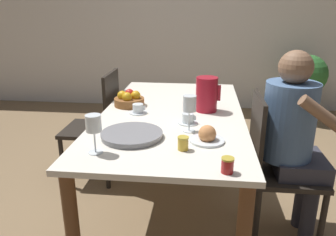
% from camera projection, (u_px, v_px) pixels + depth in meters
% --- Properties ---
extents(ground_plane, '(20.00, 20.00, 0.00)m').
position_uv_depth(ground_plane, '(172.00, 207.00, 2.41)').
color(ground_plane, '#7F6647').
extents(wall_back, '(10.00, 0.06, 2.60)m').
position_uv_depth(wall_back, '(191.00, 13.00, 4.41)').
color(wall_back, silver).
rests_on(wall_back, ground_plane).
extents(dining_table, '(0.92, 1.72, 0.73)m').
position_uv_depth(dining_table, '(172.00, 126.00, 2.20)').
color(dining_table, silver).
rests_on(dining_table, ground_plane).
extents(chair_person_side, '(0.42, 0.42, 0.91)m').
position_uv_depth(chair_person_side, '(274.00, 165.00, 2.00)').
color(chair_person_side, black).
rests_on(chair_person_side, ground_plane).
extents(chair_opposite, '(0.42, 0.42, 0.91)m').
position_uv_depth(chair_opposite, '(98.00, 124.00, 2.69)').
color(chair_opposite, black).
rests_on(chair_opposite, ground_plane).
extents(person_seated, '(0.39, 0.41, 1.18)m').
position_uv_depth(person_seated, '(294.00, 133.00, 1.92)').
color(person_seated, '#33333D').
rests_on(person_seated, ground_plane).
extents(red_pitcher, '(0.17, 0.14, 0.23)m').
position_uv_depth(red_pitcher, '(207.00, 94.00, 2.17)').
color(red_pitcher, '#A31423').
rests_on(red_pitcher, dining_table).
extents(wine_glass_water, '(0.07, 0.07, 0.21)m').
position_uv_depth(wine_glass_water, '(190.00, 105.00, 1.79)').
color(wine_glass_water, white).
rests_on(wine_glass_water, dining_table).
extents(wine_glass_juice, '(0.07, 0.07, 0.19)m').
position_uv_depth(wine_glass_juice, '(94.00, 126.00, 1.53)').
color(wine_glass_juice, white).
rests_on(wine_glass_juice, dining_table).
extents(teacup_near_person, '(0.12, 0.12, 0.06)m').
position_uv_depth(teacup_near_person, '(188.00, 119.00, 1.96)').
color(teacup_near_person, silver).
rests_on(teacup_near_person, dining_table).
extents(teacup_across, '(0.12, 0.12, 0.06)m').
position_uv_depth(teacup_across, '(138.00, 109.00, 2.15)').
color(teacup_across, silver).
rests_on(teacup_across, dining_table).
extents(serving_tray, '(0.33, 0.33, 0.03)m').
position_uv_depth(serving_tray, '(132.00, 135.00, 1.75)').
color(serving_tray, gray).
rests_on(serving_tray, dining_table).
extents(bread_plate, '(0.18, 0.18, 0.09)m').
position_uv_depth(bread_plate, '(207.00, 136.00, 1.70)').
color(bread_plate, silver).
rests_on(bread_plate, dining_table).
extents(jam_jar_amber, '(0.06, 0.06, 0.07)m').
position_uv_depth(jam_jar_amber, '(183.00, 143.00, 1.60)').
color(jam_jar_amber, gold).
rests_on(jam_jar_amber, dining_table).
extents(jam_jar_red, '(0.06, 0.06, 0.07)m').
position_uv_depth(jam_jar_red, '(227.00, 164.00, 1.38)').
color(jam_jar_red, '#A81E1E').
rests_on(jam_jar_red, dining_table).
extents(fruit_bowl, '(0.21, 0.21, 0.11)m').
position_uv_depth(fruit_bowl, '(129.00, 100.00, 2.30)').
color(fruit_bowl, brown).
rests_on(fruit_bowl, dining_table).
extents(potted_plant, '(0.49, 0.49, 0.84)m').
position_uv_depth(potted_plant, '(307.00, 77.00, 4.07)').
color(potted_plant, '#4C4742').
rests_on(potted_plant, ground_plane).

